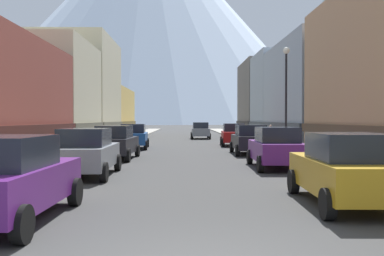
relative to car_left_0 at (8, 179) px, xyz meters
name	(u,v)px	position (x,y,z in m)	size (l,w,h in m)	color
sidewalk_left	(119,141)	(-2.45, 31.96, -0.82)	(2.50, 100.00, 0.15)	gray
sidewalk_right	(252,141)	(10.05, 31.96, -0.82)	(2.50, 100.00, 0.15)	gray
storefront_left_2	(25,96)	(-8.64, 24.99, 2.99)	(10.18, 9.76, 8.08)	beige
storefront_left_3	(70,91)	(-8.12, 36.19, 4.11)	(9.13, 11.72, 10.36)	beige
storefront_left_4	(101,113)	(-7.30, 48.95, 2.05)	(7.49, 13.81, 6.13)	#D8B259
storefront_right_2	(328,96)	(15.29, 26.24, 3.13)	(8.27, 13.89, 8.36)	#99A5B2
storefront_right_3	(297,98)	(15.67, 37.46, 3.50)	(9.04, 8.38, 9.11)	#99A5B2
storefront_right_4	(275,100)	(15.59, 47.91, 3.71)	(8.88, 11.54, 9.55)	#66605B
car_left_0	(8,179)	(0.00, 0.00, 0.00)	(2.16, 4.44, 1.78)	#591E72
car_left_1	(86,152)	(0.00, 7.21, 0.00)	(2.11, 4.42, 1.78)	slate
car_left_2	(115,142)	(0.00, 14.09, 0.00)	(2.21, 4.47, 1.78)	black
car_left_3	(134,136)	(0.00, 22.42, 0.00)	(2.23, 4.47, 1.78)	#19478C
car_right_0	(346,169)	(7.60, 1.59, 0.00)	(2.19, 4.46, 1.78)	#B28419
car_right_1	(276,147)	(7.60, 9.74, 0.00)	(2.15, 4.44, 1.78)	#591E72
car_right_2	(250,139)	(7.60, 17.24, 0.00)	(2.10, 4.42, 1.78)	black
car_right_3	(234,134)	(7.60, 25.77, 0.00)	(2.25, 4.48, 1.78)	#9E1111
car_driving_0	(200,130)	(5.40, 38.14, 0.00)	(2.06, 4.40, 1.78)	slate
trash_bin_right	(360,159)	(10.15, 7.05, -0.26)	(0.59, 0.59, 0.98)	#4C5156
potted_plant_0	(47,148)	(-3.20, 12.76, -0.19)	(0.64, 0.64, 1.01)	gray
potted_plant_1	(367,158)	(10.80, 7.98, -0.29)	(0.50, 0.50, 0.82)	brown
pedestrian_0	(271,136)	(10.05, 23.21, -0.04)	(0.36, 0.36, 1.56)	navy
streetlamp_right	(286,85)	(9.15, 14.54, 3.09)	(0.36, 0.36, 5.86)	black
mountain_backdrop	(148,19)	(-18.03, 256.96, 61.93)	(216.10, 216.10, 125.66)	silver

